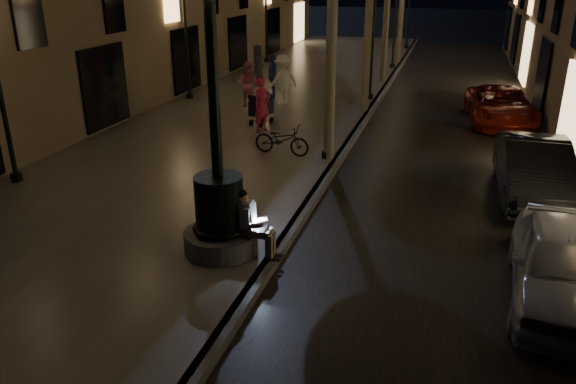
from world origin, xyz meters
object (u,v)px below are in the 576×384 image
(lamp_curb_c, at_px, (396,8))
(car_front, at_px, (563,265))
(lamp_curb_d, at_px, (410,0))
(pedestrian_red, at_px, (262,105))
(pedestrian_blue, at_px, (272,76))
(bicycle, at_px, (282,140))
(pedestrian_pink, at_px, (248,84))
(pedestrian_white, at_px, (283,80))
(lamp_curb_a, at_px, (329,48))
(car_second, at_px, (534,170))
(seated_man_laptop, at_px, (251,221))
(fountain_lamppost, at_px, (219,201))
(pedestrian_dark, at_px, (258,62))
(lamp_left_c, at_px, (266,6))
(stroller, at_px, (261,108))
(car_third, at_px, (501,106))
(lamp_curb_b, at_px, (374,22))
(lamp_left_b, at_px, (185,21))

(lamp_curb_c, distance_m, car_front, 22.50)
(lamp_curb_c, xyz_separation_m, car_front, (5.25, -21.72, -2.57))
(lamp_curb_d, height_order, pedestrian_red, lamp_curb_d)
(pedestrian_blue, xyz_separation_m, bicycle, (2.53, -7.02, -0.46))
(lamp_curb_d, height_order, pedestrian_pink, lamp_curb_d)
(pedestrian_white, bearing_deg, lamp_curb_c, -153.37)
(lamp_curb_a, relative_size, bicycle, 2.90)
(car_second, bearing_deg, seated_man_laptop, -138.90)
(fountain_lamppost, distance_m, pedestrian_white, 12.21)
(fountain_lamppost, distance_m, pedestrian_blue, 13.37)
(pedestrian_pink, height_order, pedestrian_dark, pedestrian_pink)
(bicycle, bearing_deg, car_second, -92.02)
(lamp_curb_d, distance_m, pedestrian_blue, 17.57)
(seated_man_laptop, distance_m, lamp_left_c, 23.21)
(stroller, xyz_separation_m, pedestrian_blue, (-0.90, 4.11, 0.30))
(pedestrian_white, bearing_deg, car_third, 134.91)
(pedestrian_blue, bearing_deg, fountain_lamppost, -0.13)
(fountain_lamppost, height_order, lamp_curb_a, fountain_lamppost)
(lamp_curb_a, bearing_deg, lamp_left_c, 113.93)
(car_second, height_order, pedestrian_pink, pedestrian_pink)
(pedestrian_white, height_order, pedestrian_dark, pedestrian_white)
(pedestrian_red, bearing_deg, bicycle, -120.57)
(lamp_left_c, bearing_deg, pedestrian_blue, -70.13)
(lamp_curb_b, height_order, pedestrian_red, lamp_curb_b)
(fountain_lamppost, distance_m, lamp_curb_b, 14.16)
(lamp_left_c, xyz_separation_m, car_second, (12.39, -17.00, -2.53))
(car_second, xyz_separation_m, pedestrian_red, (-7.91, 3.08, 0.38))
(lamp_curb_d, bearing_deg, seated_man_laptop, -90.17)
(seated_man_laptop, height_order, stroller, seated_man_laptop)
(car_second, relative_size, pedestrian_dark, 2.69)
(car_third, bearing_deg, pedestrian_dark, 151.01)
(car_front, height_order, car_second, car_second)
(seated_man_laptop, bearing_deg, pedestrian_dark, 108.83)
(lamp_left_c, bearing_deg, seated_man_laptop, -72.32)
(lamp_curb_b, xyz_separation_m, pedestrian_red, (-2.62, -5.92, -2.15))
(car_front, bearing_deg, bicycle, 143.17)
(pedestrian_red, xyz_separation_m, pedestrian_blue, (-1.22, 4.91, 0.01))
(lamp_curb_d, distance_m, pedestrian_red, 22.18)
(fountain_lamppost, xyz_separation_m, car_front, (5.95, 0.28, -0.54))
(seated_man_laptop, bearing_deg, car_third, 67.53)
(lamp_left_b, relative_size, stroller, 4.04)
(stroller, bearing_deg, bicycle, -45.87)
(lamp_left_b, height_order, pedestrian_red, lamp_left_b)
(car_third, distance_m, bicycle, 8.77)
(lamp_curb_b, bearing_deg, car_front, -69.05)
(car_second, relative_size, pedestrian_blue, 2.41)
(pedestrian_blue, relative_size, pedestrian_dark, 1.12)
(car_second, bearing_deg, stroller, 152.92)
(car_front, xyz_separation_m, pedestrian_pink, (-9.57, 11.08, 0.39))
(fountain_lamppost, height_order, car_second, fountain_lamppost)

